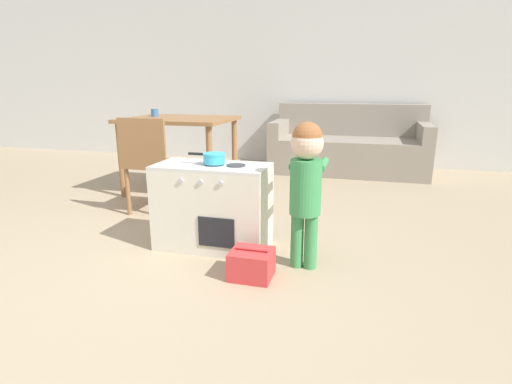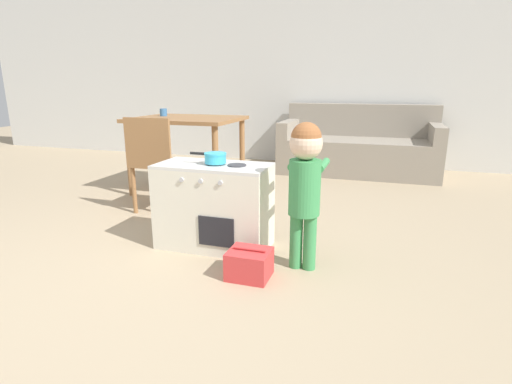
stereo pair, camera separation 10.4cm
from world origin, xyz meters
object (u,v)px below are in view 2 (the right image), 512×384
Objects in this scene: toy_pot at (215,157)px; dining_chair_near at (157,161)px; couch at (358,148)px; play_kitchen at (214,206)px; toy_basket at (249,264)px; dining_table at (187,128)px; child_figure at (305,176)px; cup_on_table at (163,112)px.

dining_chair_near is at bearing 144.25° from toy_pot.
couch is at bearing 55.39° from dining_chair_near.
toy_basket is at bearing -44.56° from play_kitchen.
play_kitchen is 0.33m from toy_pot.
dining_table is 1.27× the size of dining_chair_near.
toy_basket is at bearing -39.25° from dining_chair_near.
dining_table is at bearing 96.59° from dining_chair_near.
toy_pot is 1.05× the size of toy_basket.
child_figure is 1.07× the size of dining_chair_near.
child_figure reaches higher than toy_pot.
toy_basket is 3.12× the size of cup_on_table.
child_figure is at bearing -26.94° from dining_chair_near.
play_kitchen is at bearing -49.83° from cup_on_table.
play_kitchen is 0.95m from dining_chair_near.
couch is (1.50, 2.18, -0.15)m from dining_chair_near.
cup_on_table reaches higher than play_kitchen.
dining_table is 2.18m from couch.
cup_on_table is at bearing 139.74° from child_figure.
dining_table reaches higher than toy_pot.
cup_on_table is at bearing -143.81° from couch.
toy_basket is at bearing -45.81° from toy_pot.
toy_basket is 0.29× the size of dining_chair_near.
child_figure is 2.90m from couch.
child_figure is 1.56m from dining_chair_near.
dining_table is at bearing 123.28° from play_kitchen.
toy_basket is 0.13× the size of couch.
child_figure is at bearing -40.26° from cup_on_table.
dining_chair_near is (-1.13, 0.92, 0.36)m from toy_basket.
cup_on_table reaches higher than dining_table.
dining_table is (-1.21, 1.64, 0.56)m from toy_basket.
play_kitchen is 1.57m from dining_table.
dining_chair_near is (-0.77, 0.56, -0.17)m from toy_pot.
toy_basket is (0.35, -0.36, -0.53)m from toy_pot.
toy_pot is at bearing -35.75° from dining_chair_near.
toy_pot is at bearing -104.97° from couch.
dining_chair_near is at bearing -64.18° from cup_on_table.
cup_on_table is at bearing 166.53° from dining_table.
toy_pot reaches higher than toy_basket.
couch and cup_on_table have the same top height.
cup_on_table reaches higher than toy_basket.
couch is at bearing 74.73° from play_kitchen.
cup_on_table is (-1.51, 1.72, 0.70)m from toy_basket.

